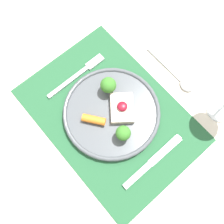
{
  "coord_description": "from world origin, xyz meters",
  "views": [
    {
      "loc": [
        0.17,
        -0.14,
        1.44
      ],
      "look_at": [
        0.0,
        0.01,
        0.75
      ],
      "focal_mm": 42.0,
      "sensor_mm": 36.0,
      "label": 1
    }
  ],
  "objects_px": {
    "dinner_plate": "(112,112)",
    "spoon": "(180,78)",
    "fork": "(80,73)",
    "knife": "(149,165)"
  },
  "relations": [
    {
      "from": "dinner_plate",
      "to": "spoon",
      "type": "height_order",
      "value": "dinner_plate"
    },
    {
      "from": "dinner_plate",
      "to": "fork",
      "type": "height_order",
      "value": "dinner_plate"
    },
    {
      "from": "spoon",
      "to": "fork",
      "type": "bearing_deg",
      "value": -137.12
    },
    {
      "from": "spoon",
      "to": "knife",
      "type": "bearing_deg",
      "value": -65.93
    },
    {
      "from": "knife",
      "to": "fork",
      "type": "bearing_deg",
      "value": 174.67
    },
    {
      "from": "dinner_plate",
      "to": "fork",
      "type": "xyz_separation_m",
      "value": [
        -0.16,
        0.01,
        -0.01
      ]
    },
    {
      "from": "fork",
      "to": "spoon",
      "type": "height_order",
      "value": "spoon"
    },
    {
      "from": "dinner_plate",
      "to": "spoon",
      "type": "xyz_separation_m",
      "value": [
        0.05,
        0.23,
        -0.01
      ]
    },
    {
      "from": "spoon",
      "to": "dinner_plate",
      "type": "bearing_deg",
      "value": -105.09
    },
    {
      "from": "knife",
      "to": "spoon",
      "type": "height_order",
      "value": "spoon"
    }
  ]
}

